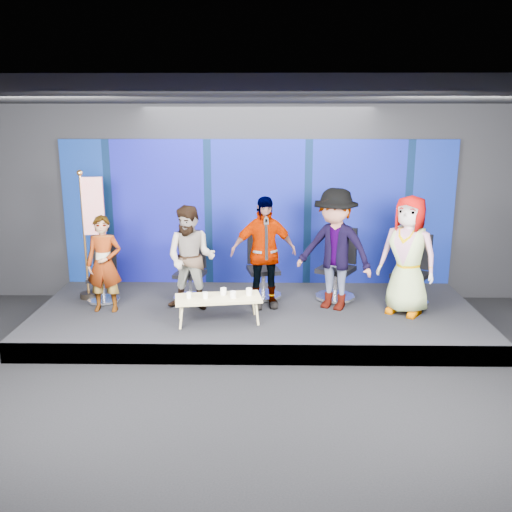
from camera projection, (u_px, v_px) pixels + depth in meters
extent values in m
plane|color=black|center=(254.00, 401.00, 6.81)|extent=(10.00, 10.00, 0.00)
cube|color=black|center=(258.00, 204.00, 10.26)|extent=(10.00, 0.02, 3.50)
cube|color=black|center=(235.00, 489.00, 2.51)|extent=(10.00, 0.02, 3.50)
cube|color=black|center=(253.00, 98.00, 5.95)|extent=(10.00, 8.00, 0.02)
cube|color=black|center=(257.00, 317.00, 9.20)|extent=(7.00, 3.00, 0.30)
cube|color=#072152|center=(258.00, 213.00, 10.25)|extent=(7.00, 0.08, 2.60)
cylinder|color=silver|center=(104.00, 300.00, 9.46)|extent=(0.54, 0.54, 0.05)
cylinder|color=silver|center=(103.00, 288.00, 9.41)|extent=(0.06, 0.06, 0.35)
cube|color=black|center=(102.00, 278.00, 9.37)|extent=(0.43, 0.43, 0.06)
cube|color=black|center=(105.00, 258.00, 9.50)|extent=(0.39, 0.05, 0.49)
imported|color=black|center=(104.00, 264.00, 8.87)|extent=(0.56, 0.37, 1.52)
cylinder|color=silver|center=(191.00, 298.00, 9.57)|extent=(0.68, 0.68, 0.06)
cylinder|color=silver|center=(190.00, 285.00, 9.51)|extent=(0.07, 0.07, 0.39)
cube|color=black|center=(190.00, 274.00, 9.46)|extent=(0.54, 0.54, 0.07)
cube|color=black|center=(194.00, 252.00, 9.61)|extent=(0.43, 0.13, 0.53)
imported|color=black|center=(191.00, 258.00, 8.94)|extent=(0.91, 0.77, 1.66)
cylinder|color=silver|center=(263.00, 296.00, 9.68)|extent=(0.74, 0.74, 0.06)
cylinder|color=silver|center=(263.00, 282.00, 9.62)|extent=(0.07, 0.07, 0.42)
cube|color=black|center=(263.00, 270.00, 9.57)|extent=(0.59, 0.59, 0.07)
cube|color=black|center=(261.00, 247.00, 9.72)|extent=(0.46, 0.14, 0.57)
imported|color=black|center=(263.00, 252.00, 9.03)|extent=(1.12, 0.64, 1.80)
cylinder|color=silver|center=(335.00, 297.00, 9.60)|extent=(0.91, 0.91, 0.07)
cylinder|color=silver|center=(335.00, 282.00, 9.53)|extent=(0.08, 0.08, 0.45)
cube|color=black|center=(336.00, 270.00, 9.48)|extent=(0.73, 0.73, 0.08)
cube|color=black|center=(343.00, 245.00, 9.61)|extent=(0.46, 0.29, 0.62)
imported|color=black|center=(335.00, 249.00, 8.94)|extent=(1.44, 1.24, 1.93)
cylinder|color=silver|center=(408.00, 302.00, 9.35)|extent=(0.89, 0.89, 0.06)
cylinder|color=silver|center=(409.00, 288.00, 9.29)|extent=(0.08, 0.08, 0.43)
cube|color=black|center=(410.00, 275.00, 9.24)|extent=(0.72, 0.72, 0.08)
cube|color=black|center=(417.00, 251.00, 9.35)|extent=(0.42, 0.31, 0.59)
imported|color=black|center=(408.00, 255.00, 8.73)|extent=(1.08, 1.00, 1.85)
cube|color=tan|center=(218.00, 298.00, 8.47)|extent=(1.34, 0.73, 0.04)
cylinder|color=tan|center=(181.00, 317.00, 8.24)|extent=(0.04, 0.04, 0.35)
cylinder|color=tan|center=(181.00, 308.00, 8.65)|extent=(0.04, 0.04, 0.35)
cylinder|color=tan|center=(257.00, 314.00, 8.40)|extent=(0.04, 0.04, 0.35)
cylinder|color=tan|center=(253.00, 304.00, 8.80)|extent=(0.04, 0.04, 0.35)
cylinder|color=white|center=(189.00, 295.00, 8.41)|extent=(0.07, 0.07, 0.09)
cylinder|color=white|center=(205.00, 295.00, 8.40)|extent=(0.08, 0.08, 0.09)
cylinder|color=white|center=(223.00, 291.00, 8.56)|extent=(0.09, 0.09, 0.11)
cylinder|color=white|center=(233.00, 295.00, 8.42)|extent=(0.09, 0.09, 0.10)
cylinder|color=white|center=(249.00, 292.00, 8.54)|extent=(0.09, 0.09, 0.11)
cylinder|color=black|center=(89.00, 295.00, 9.66)|extent=(0.29, 0.29, 0.09)
cylinder|color=#CE8C42|center=(84.00, 236.00, 9.40)|extent=(0.04, 0.04, 1.98)
sphere|color=#CE8C42|center=(80.00, 173.00, 9.15)|extent=(0.10, 0.10, 0.10)
cube|color=red|center=(93.00, 206.00, 9.28)|extent=(0.34, 0.09, 0.94)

